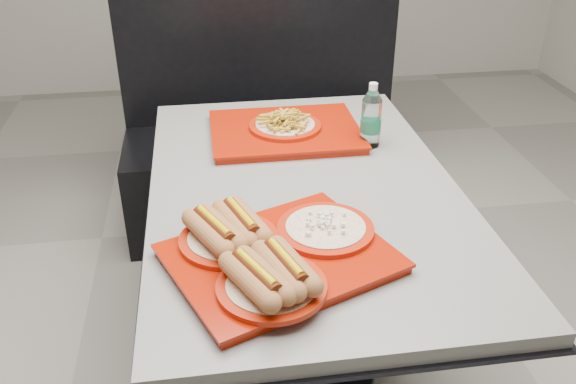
{
  "coord_description": "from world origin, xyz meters",
  "views": [
    {
      "loc": [
        -0.28,
        -1.55,
        1.63
      ],
      "look_at": [
        -0.07,
        -0.17,
        0.83
      ],
      "focal_mm": 38.0,
      "sensor_mm": 36.0,
      "label": 1
    }
  ],
  "objects": [
    {
      "name": "diner_table",
      "position": [
        0.0,
        0.0,
        0.58
      ],
      "size": [
        0.92,
        1.42,
        0.75
      ],
      "color": "black",
      "rests_on": "ground"
    },
    {
      "name": "ground",
      "position": [
        0.0,
        0.0,
        0.0
      ],
      "size": [
        6.0,
        6.0,
        0.0
      ],
      "primitive_type": "plane",
      "color": "gray",
      "rests_on": "ground"
    },
    {
      "name": "booth_bench",
      "position": [
        0.0,
        1.09,
        0.4
      ],
      "size": [
        1.3,
        0.57,
        1.35
      ],
      "color": "black",
      "rests_on": "ground"
    },
    {
      "name": "water_bottle",
      "position": [
        0.26,
        0.24,
        0.84
      ],
      "size": [
        0.07,
        0.07,
        0.22
      ],
      "rotation": [
        0.0,
        0.0,
        -0.26
      ],
      "color": "silver",
      "rests_on": "diner_table"
    },
    {
      "name": "tray_far",
      "position": [
        -0.0,
        0.36,
        0.78
      ],
      "size": [
        0.51,
        0.4,
        0.1
      ],
      "rotation": [
        0.0,
        0.0,
        -0.0
      ],
      "color": "#961504",
      "rests_on": "diner_table"
    },
    {
      "name": "tray_near",
      "position": [
        -0.14,
        -0.38,
        0.79
      ],
      "size": [
        0.61,
        0.56,
        0.11
      ],
      "rotation": [
        0.0,
        0.0,
        0.39
      ],
      "color": "#961504",
      "rests_on": "diner_table"
    }
  ]
}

